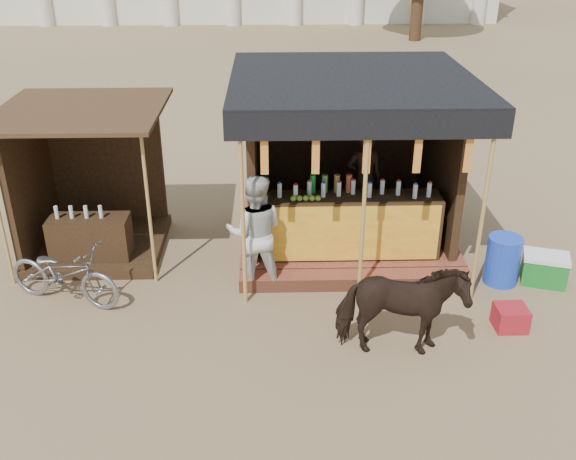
{
  "coord_description": "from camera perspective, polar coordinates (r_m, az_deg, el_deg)",
  "views": [
    {
      "loc": [
        -0.21,
        -6.12,
        4.94
      ],
      "look_at": [
        0.0,
        1.6,
        1.1
      ],
      "focal_mm": 40.0,
      "sensor_mm": 36.0,
      "label": 1
    }
  ],
  "objects": [
    {
      "name": "ground",
      "position": [
        7.87,
        0.33,
        -12.45
      ],
      "size": [
        120.0,
        120.0,
        0.0
      ],
      "primitive_type": "plane",
      "color": "#846B4C",
      "rests_on": "ground"
    },
    {
      "name": "cow",
      "position": [
        7.88,
        9.93,
        -7.02
      ],
      "size": [
        1.57,
        0.78,
        1.29
      ],
      "primitive_type": "imported",
      "rotation": [
        0.0,
        0.0,
        1.51
      ],
      "color": "black",
      "rests_on": "ground"
    },
    {
      "name": "blue_barrel",
      "position": [
        9.91,
        18.55,
        -2.54
      ],
      "size": [
        0.5,
        0.5,
        0.73
      ],
      "primitive_type": "cylinder",
      "rotation": [
        0.0,
        0.0,
        0.01
      ],
      "color": "blue",
      "rests_on": "ground"
    },
    {
      "name": "cooler",
      "position": [
        10.18,
        21.83,
        -3.2
      ],
      "size": [
        0.75,
        0.62,
        0.46
      ],
      "color": "#197325",
      "rests_on": "ground"
    },
    {
      "name": "main_stall",
      "position": [
        10.33,
        5.37,
        4.02
      ],
      "size": [
        3.6,
        3.61,
        2.78
      ],
      "color": "brown",
      "rests_on": "ground"
    },
    {
      "name": "motorbike",
      "position": [
        9.42,
        -19.32,
        -3.66
      ],
      "size": [
        1.82,
        1.15,
        0.9
      ],
      "primitive_type": "imported",
      "rotation": [
        0.0,
        0.0,
        1.22
      ],
      "color": "gray",
      "rests_on": "ground"
    },
    {
      "name": "bystander",
      "position": [
        9.09,
        -2.93,
        -0.22
      ],
      "size": [
        0.85,
        0.67,
        1.74
      ],
      "primitive_type": "imported",
      "rotation": [
        0.0,
        0.0,
        3.12
      ],
      "color": "beige",
      "rests_on": "ground"
    },
    {
      "name": "red_crate",
      "position": [
        8.99,
        19.16,
        -7.37
      ],
      "size": [
        0.41,
        0.37,
        0.31
      ],
      "primitive_type": "cube",
      "rotation": [
        0.0,
        0.0,
        0.01
      ],
      "color": "maroon",
      "rests_on": "ground"
    },
    {
      "name": "secondary_stall",
      "position": [
        10.63,
        -17.6,
        2.51
      ],
      "size": [
        2.4,
        2.4,
        2.38
      ],
      "color": "#392814",
      "rests_on": "ground"
    }
  ]
}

